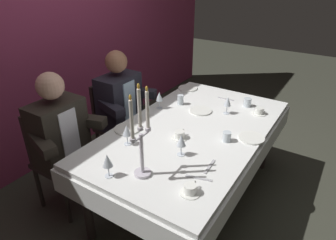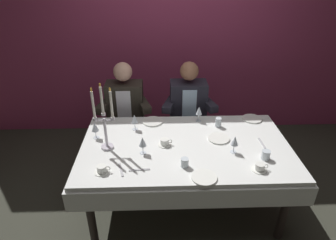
{
  "view_description": "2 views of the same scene",
  "coord_description": "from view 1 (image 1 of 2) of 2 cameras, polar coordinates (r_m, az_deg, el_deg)",
  "views": [
    {
      "loc": [
        -1.91,
        -0.99,
        1.94
      ],
      "look_at": [
        -0.22,
        0.09,
        0.89
      ],
      "focal_mm": 31.75,
      "sensor_mm": 36.0,
      "label": 1
    },
    {
      "loc": [
        -0.24,
        -2.23,
        2.23
      ],
      "look_at": [
        -0.16,
        0.06,
        0.97
      ],
      "focal_mm": 31.32,
      "sensor_mm": 36.0,
      "label": 2
    }
  ],
  "objects": [
    {
      "name": "coffee_cup_0",
      "position": [
        2.31,
        2.27,
        -2.9
      ],
      "size": [
        0.13,
        0.12,
        0.06
      ],
      "color": "white",
      "rests_on": "dining_table"
    },
    {
      "name": "dinner_plate_1",
      "position": [
        2.45,
        -7.84,
        -1.68
      ],
      "size": [
        0.21,
        0.21,
        0.01
      ],
      "primitive_type": "cylinder",
      "color": "white",
      "rests_on": "dining_table"
    },
    {
      "name": "wine_glass_1",
      "position": [
        2.2,
        -7.93,
        -2.09
      ],
      "size": [
        0.07,
        0.07,
        0.16
      ],
      "color": "silver",
      "rests_on": "dining_table"
    },
    {
      "name": "spoon_2",
      "position": [
        3.04,
        11.07,
        3.97
      ],
      "size": [
        0.03,
        0.17,
        0.01
      ],
      "primitive_type": "cube",
      "rotation": [
        0.0,
        0.0,
        1.62
      ],
      "color": "#B7B7BC",
      "rests_on": "dining_table"
    },
    {
      "name": "seated_diner_1",
      "position": [
        3.0,
        -9.4,
        3.67
      ],
      "size": [
        0.63,
        0.48,
        1.24
      ],
      "color": "#2C2421",
      "rests_on": "ground_plane"
    },
    {
      "name": "fork_0",
      "position": [
        2.03,
        7.98,
        -8.84
      ],
      "size": [
        0.17,
        0.03,
        0.01
      ],
      "primitive_type": "cube",
      "rotation": [
        0.0,
        0.0,
        0.07
      ],
      "color": "#B7B7BC",
      "rests_on": "dining_table"
    },
    {
      "name": "fork_1",
      "position": [
        1.92,
        5.91,
        -11.05
      ],
      "size": [
        0.06,
        0.17,
        0.01
      ],
      "primitive_type": "cube",
      "rotation": [
        0.0,
        0.0,
        1.83
      ],
      "color": "#B7B7BC",
      "rests_on": "dining_table"
    },
    {
      "name": "ground_plane",
      "position": [
        2.9,
        4.08,
        -14.45
      ],
      "size": [
        12.0,
        12.0,
        0.0
      ],
      "primitive_type": "plane",
      "color": "#36372C"
    },
    {
      "name": "dinner_plate_3",
      "position": [
        2.75,
        6.26,
        1.79
      ],
      "size": [
        0.2,
        0.2,
        0.01
      ],
      "primitive_type": "cylinder",
      "color": "white",
      "rests_on": "dining_table"
    },
    {
      "name": "dining_table",
      "position": [
        2.52,
        4.55,
        -3.92
      ],
      "size": [
        1.94,
        1.14,
        0.74
      ],
      "color": "white",
      "rests_on": "ground_plane"
    },
    {
      "name": "seated_diner_0",
      "position": [
        2.57,
        -20.25,
        -2.16
      ],
      "size": [
        0.63,
        0.48,
        1.24
      ],
      "color": "#2C2421",
      "rests_on": "ground_plane"
    },
    {
      "name": "wine_glass_0",
      "position": [
        2.06,
        2.56,
        -4.05
      ],
      "size": [
        0.07,
        0.07,
        0.16
      ],
      "color": "silver",
      "rests_on": "dining_table"
    },
    {
      "name": "dinner_plate_2",
      "position": [
        2.4,
        15.74,
        -3.31
      ],
      "size": [
        0.2,
        0.2,
        0.01
      ],
      "primitive_type": "cylinder",
      "color": "white",
      "rests_on": "dining_table"
    },
    {
      "name": "wine_glass_4",
      "position": [
        2.75,
        -1.68,
        4.46
      ],
      "size": [
        0.07,
        0.07,
        0.16
      ],
      "color": "silver",
      "rests_on": "dining_table"
    },
    {
      "name": "coffee_cup_2",
      "position": [
        1.8,
        4.3,
        -13.17
      ],
      "size": [
        0.13,
        0.12,
        0.06
      ],
      "color": "white",
      "rests_on": "dining_table"
    },
    {
      "name": "wine_glass_2",
      "position": [
        1.9,
        -11.55,
        -7.77
      ],
      "size": [
        0.07,
        0.07,
        0.16
      ],
      "color": "silver",
      "rests_on": "dining_table"
    },
    {
      "name": "water_tumbler_2",
      "position": [
        2.92,
        14.99,
        3.28
      ],
      "size": [
        0.07,
        0.07,
        0.08
      ],
      "primitive_type": "cylinder",
      "color": "silver",
      "rests_on": "dining_table"
    },
    {
      "name": "water_tumbler_1",
      "position": [
        2.3,
        11.21,
        -3.15
      ],
      "size": [
        0.06,
        0.06,
        0.08
      ],
      "primitive_type": "cylinder",
      "color": "silver",
      "rests_on": "dining_table"
    },
    {
      "name": "wine_glass_3",
      "position": [
        2.7,
        11.35,
        3.44
      ],
      "size": [
        0.07,
        0.07,
        0.16
      ],
      "color": "silver",
      "rests_on": "dining_table"
    },
    {
      "name": "coffee_cup_1",
      "position": [
        2.8,
        17.14,
        1.65
      ],
      "size": [
        0.13,
        0.12,
        0.06
      ],
      "color": "white",
      "rests_on": "dining_table"
    },
    {
      "name": "back_wall",
      "position": [
        3.32,
        -22.03,
        15.55
      ],
      "size": [
        6.0,
        0.12,
        2.7
      ],
      "primitive_type": "cube",
      "color": "#943358",
      "rests_on": "ground_plane"
    },
    {
      "name": "candelabra",
      "position": [
        1.8,
        -5.2,
        -3.82
      ],
      "size": [
        0.19,
        0.11,
        0.62
      ],
      "color": "silver",
      "rests_on": "dining_table"
    },
    {
      "name": "water_tumbler_0",
      "position": [
        2.86,
        2.41,
        3.91
      ],
      "size": [
        0.06,
        0.06,
        0.09
      ],
      "primitive_type": "cylinder",
      "color": "silver",
      "rests_on": "dining_table"
    },
    {
      "name": "dinner_plate_0",
      "position": [
        3.25,
        3.8,
        6.11
      ],
      "size": [
        0.2,
        0.2,
        0.01
      ],
      "primitive_type": "cylinder",
      "color": "white",
      "rests_on": "dining_table"
    }
  ]
}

